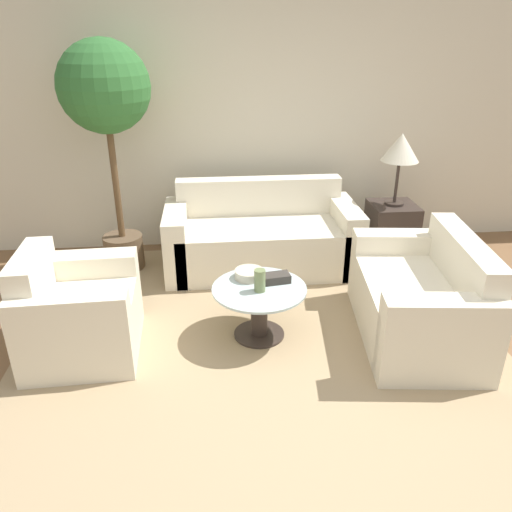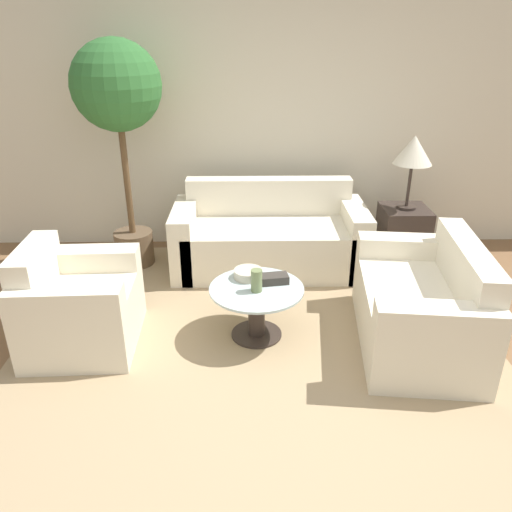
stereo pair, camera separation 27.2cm
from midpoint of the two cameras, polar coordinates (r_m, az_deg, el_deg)
name	(u,v)px [view 1 (the left image)]	position (r m, az deg, el deg)	size (l,w,h in m)	color
ground_plane	(295,402)	(3.25, 1.95, -16.37)	(14.00, 14.00, 0.00)	brown
wall_back	(255,119)	(5.14, -1.68, 15.33)	(10.00, 0.06, 2.60)	beige
rug	(259,335)	(3.84, -1.69, -9.01)	(3.53, 3.34, 0.01)	tan
sofa_main	(261,238)	(4.81, -1.06, 2.07)	(1.80, 0.81, 0.81)	beige
armchair	(75,316)	(3.81, -21.96, -6.37)	(0.78, 0.86, 0.77)	beige
loveseat	(424,302)	(3.87, 16.79, -5.08)	(0.91, 1.37, 0.79)	beige
coffee_table	(259,305)	(3.71, -1.74, -5.64)	(0.70, 0.70, 0.41)	#332823
side_table	(391,232)	(5.09, 13.68, 2.68)	(0.44, 0.44, 0.57)	#332823
table_lamp	(401,149)	(4.85, 14.66, 11.73)	(0.35, 0.35, 0.68)	#332823
potted_plant	(106,104)	(4.64, -18.45, 16.17)	(0.78, 0.78, 2.07)	brown
vase	(260,281)	(3.55, -1.76, -2.86)	(0.08, 0.08, 0.17)	#6B7A4C
bowl	(249,274)	(3.76, -2.86, -2.10)	(0.22, 0.22, 0.07)	beige
book_stack	(276,278)	(3.70, 0.14, -2.59)	(0.23, 0.15, 0.06)	#38332D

